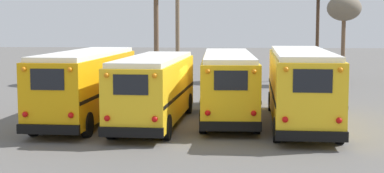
# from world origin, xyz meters

# --- Properties ---
(ground_plane) EXTENTS (160.00, 160.00, 0.00)m
(ground_plane) POSITION_xyz_m (0.00, 0.00, 0.00)
(ground_plane) COLOR #5B5956
(school_bus_0) EXTENTS (2.79, 10.24, 3.19)m
(school_bus_0) POSITION_xyz_m (-4.81, -0.36, 1.73)
(school_bus_0) COLOR #E5A00C
(school_bus_0) RESTS_ON ground
(school_bus_1) EXTENTS (2.82, 9.60, 3.01)m
(school_bus_1) POSITION_xyz_m (-1.60, -1.08, 1.65)
(school_bus_1) COLOR yellow
(school_bus_1) RESTS_ON ground
(school_bus_2) EXTENTS (2.74, 10.91, 3.06)m
(school_bus_2) POSITION_xyz_m (1.60, 1.13, 1.67)
(school_bus_2) COLOR yellow
(school_bus_2) RESTS_ON ground
(school_bus_3) EXTENTS (2.91, 10.82, 3.28)m
(school_bus_3) POSITION_xyz_m (4.81, -0.68, 1.78)
(school_bus_3) COLOR yellow
(school_bus_3) RESTS_ON ground
(utility_pole) EXTENTS (1.80, 0.27, 7.79)m
(utility_pole) POSITION_xyz_m (-1.86, 12.33, 4.07)
(utility_pole) COLOR #75604C
(utility_pole) RESTS_ON ground
(bare_tree_2) EXTENTS (2.46, 2.46, 6.46)m
(bare_tree_2) POSITION_xyz_m (9.79, 16.91, 5.42)
(bare_tree_2) COLOR brown
(bare_tree_2) RESTS_ON ground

